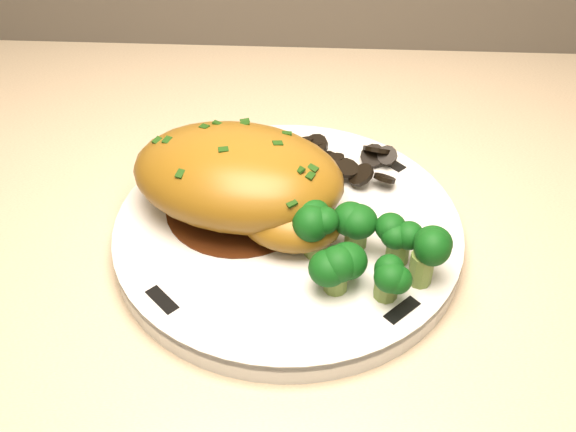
{
  "coord_description": "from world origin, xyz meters",
  "views": [
    {
      "loc": [
        -0.04,
        1.22,
        1.35
      ],
      "look_at": [
        -0.06,
        1.65,
        0.96
      ],
      "focal_mm": 45.0,
      "sensor_mm": 36.0,
      "label": 1
    }
  ],
  "objects": [
    {
      "name": "rim_accent_3",
      "position": [
        0.03,
        1.56,
        0.95
      ],
      "size": [
        0.03,
        0.03,
        0.0
      ],
      "primitive_type": "cube",
      "rotation": [
        0.0,
        0.0,
        7.06
      ],
      "color": "black",
      "rests_on": "plate"
    },
    {
      "name": "rim_accent_0",
      "position": [
        0.03,
        1.73,
        0.95
      ],
      "size": [
        0.03,
        0.03,
        0.0
      ],
      "primitive_type": "cube",
      "rotation": [
        0.0,
        0.0,
        2.35
      ],
      "color": "black",
      "rests_on": "plate"
    },
    {
      "name": "mushroom_pile",
      "position": [
        -0.02,
        1.72,
        0.95
      ],
      "size": [
        0.1,
        0.07,
        0.03
      ],
      "color": "black",
      "rests_on": "plate"
    },
    {
      "name": "rim_accent_2",
      "position": [
        -0.15,
        1.56,
        0.95
      ],
      "size": [
        0.03,
        0.03,
        0.0
      ],
      "primitive_type": "cube",
      "rotation": [
        0.0,
        0.0,
        5.49
      ],
      "color": "black",
      "rests_on": "plate"
    },
    {
      "name": "rim_accent_1",
      "position": [
        -0.15,
        1.74,
        0.95
      ],
      "size": [
        0.03,
        0.03,
        0.0
      ],
      "primitive_type": "cube",
      "rotation": [
        0.0,
        0.0,
        3.92
      ],
      "color": "black",
      "rests_on": "plate"
    },
    {
      "name": "chicken_breast",
      "position": [
        -0.1,
        1.66,
        0.98
      ],
      "size": [
        0.19,
        0.15,
        0.07
      ],
      "rotation": [
        0.0,
        0.0,
        -0.19
      ],
      "color": "#885B17",
      "rests_on": "plate"
    },
    {
      "name": "plate",
      "position": [
        -0.06,
        1.65,
        0.94
      ],
      "size": [
        0.29,
        0.29,
        0.02
      ],
      "primitive_type": "cylinder",
      "rotation": [
        0.0,
        0.0,
        -0.04
      ],
      "color": "silver",
      "rests_on": "counter"
    },
    {
      "name": "broccoli_florets",
      "position": [
        0.0,
        1.6,
        0.97
      ],
      "size": [
        0.11,
        0.08,
        0.04
      ],
      "rotation": [
        0.0,
        0.0,
        -0.32
      ],
      "color": "olive",
      "rests_on": "plate"
    },
    {
      "name": "gravy_pool",
      "position": [
        -0.1,
        1.67,
        0.95
      ],
      "size": [
        0.12,
        0.12,
        0.0
      ],
      "primitive_type": "cylinder",
      "color": "#3D1A0B",
      "rests_on": "plate"
    }
  ]
}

